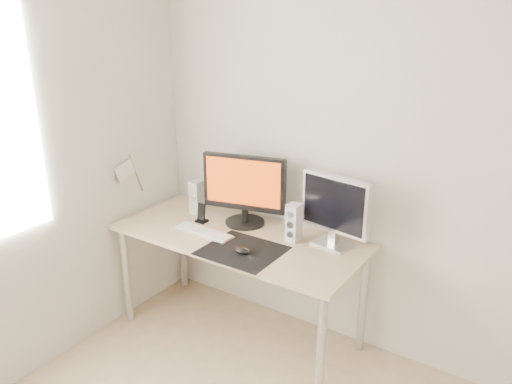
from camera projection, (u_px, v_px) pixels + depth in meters
The scene contains 11 objects.
wall_back at pixel (413, 164), 2.76m from camera, with size 3.50×3.50×0.00m, color white.
mousepad at pixel (242, 251), 2.91m from camera, with size 0.45×0.40×0.00m, color black.
mouse at pixel (242, 250), 2.87m from camera, with size 0.11×0.06×0.04m, color black.
desk at pixel (238, 246), 3.15m from camera, with size 1.60×0.70×0.73m.
main_monitor at pixel (244, 187), 3.20m from camera, with size 0.55×0.31×0.47m.
second_monitor at pixel (335, 208), 2.90m from camera, with size 0.45×0.20×0.43m.
speaker_left at pixel (197, 197), 3.42m from camera, with size 0.07×0.09×0.23m.
speaker_right at pixel (294, 223), 3.01m from camera, with size 0.07×0.09×0.23m.
keyboard at pixel (204, 232), 3.14m from camera, with size 0.42×0.14×0.02m.
phone_dock at pixel (202, 216), 3.30m from camera, with size 0.07×0.06×0.13m.
pennant at pixel (129, 171), 3.32m from camera, with size 0.01×0.23×0.29m.
Camera 1 is at (0.74, -0.94, 2.04)m, focal length 35.00 mm.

